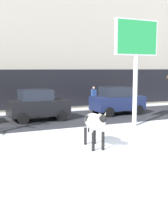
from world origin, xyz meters
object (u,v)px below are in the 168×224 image
at_px(billboard, 136,44).
at_px(car_navy_hatchback, 117,101).
at_px(car_black_hatchback, 38,105).
at_px(pedestrian_near_billboard, 94,98).
at_px(cow_holstein, 94,122).

bearing_deg(billboard, car_navy_hatchback, 72.16).
height_order(car_black_hatchback, pedestrian_near_billboard, car_black_hatchback).
height_order(cow_holstein, car_black_hatchback, car_black_hatchback).
height_order(billboard, car_black_hatchback, billboard).
relative_size(car_black_hatchback, car_navy_hatchback, 1.00).
bearing_deg(billboard, car_black_hatchback, 138.08).
bearing_deg(car_black_hatchback, billboard, -41.92).
xyz_separation_m(cow_holstein, car_black_hatchback, (-0.33, 6.84, -0.07)).
bearing_deg(cow_holstein, car_navy_hatchback, 53.35).
bearing_deg(car_navy_hatchback, pedestrian_near_billboard, 97.51).
xyz_separation_m(billboard, car_navy_hatchback, (1.28, 3.97, -3.39)).
distance_m(billboard, car_black_hatchback, 6.64).
bearing_deg(billboard, pedestrian_near_billboard, 82.34).
bearing_deg(car_black_hatchback, car_navy_hatchback, 1.59).
relative_size(car_navy_hatchback, pedestrian_near_billboard, 2.05).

